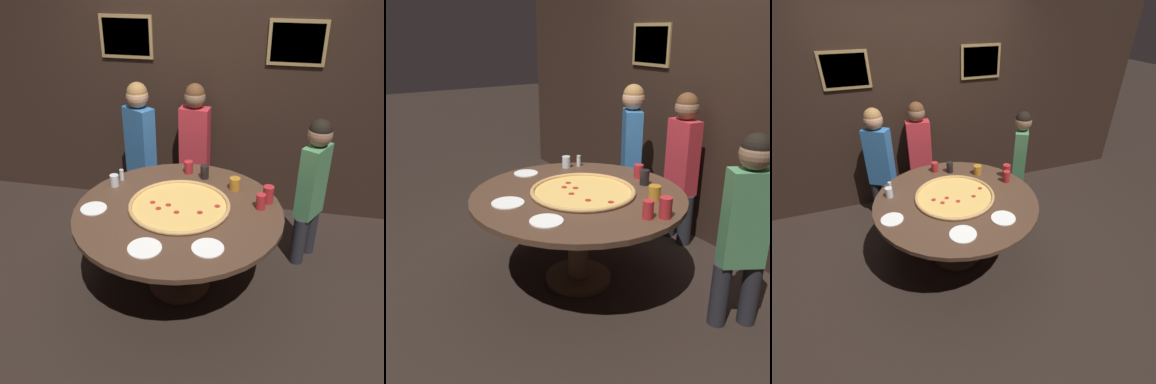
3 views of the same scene
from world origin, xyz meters
TOP-DOWN VIEW (x-y plane):
  - ground_plane at (0.00, 0.00)m, footprint 24.00×24.00m
  - back_wall at (0.00, 1.40)m, footprint 6.40×0.08m
  - dining_table at (0.00, 0.00)m, footprint 1.61×1.61m
  - giant_pizza at (0.00, 0.04)m, footprint 0.79×0.79m
  - drink_cup_far_right at (0.11, 0.55)m, footprint 0.07×0.07m
  - drink_cup_by_shaker at (-0.61, 0.27)m, footprint 0.07×0.07m
  - drink_cup_front_edge at (0.67, 0.24)m, footprint 0.08×0.08m
  - drink_cup_near_right at (0.39, 0.40)m, footprint 0.09×0.09m
  - drink_cup_beside_pizza at (0.62, 0.14)m, footprint 0.07×0.07m
  - drink_cup_near_left at (-0.04, 0.62)m, footprint 0.08×0.08m
  - white_plate_beside_cup at (0.30, -0.44)m, footprint 0.22×0.22m
  - white_plate_far_back at (-0.64, -0.12)m, footprint 0.20×0.20m
  - white_plate_left_side at (-0.11, -0.52)m, footprint 0.23×0.23m
  - condiment_shaker at (-0.58, 0.38)m, footprint 0.04×0.04m
  - diner_side_right at (-0.61, 1.01)m, footprint 0.37×0.29m
  - diner_side_left at (-0.10, 1.18)m, footprint 0.35×0.21m
  - diner_far_right at (1.03, 0.59)m, footprint 0.27×0.35m

SIDE VIEW (x-z plane):
  - ground_plane at x=0.00m, z-range 0.00..0.00m
  - dining_table at x=0.00m, z-range 0.24..0.98m
  - white_plate_beside_cup at x=0.30m, z-range 0.74..0.75m
  - white_plate_far_back at x=-0.64m, z-range 0.74..0.75m
  - white_plate_left_side at x=-0.11m, z-range 0.74..0.75m
  - giant_pizza at x=0.00m, z-range 0.74..0.77m
  - diner_far_right at x=1.03m, z-range 0.09..1.42m
  - diner_side_left at x=-0.10m, z-range 0.09..1.48m
  - condiment_shaker at x=-0.58m, z-range 0.74..0.84m
  - drink_cup_by_shaker at x=-0.61m, z-range 0.74..0.84m
  - drink_cup_near_right at x=0.39m, z-range 0.74..0.84m
  - drink_cup_near_left at x=-0.04m, z-range 0.74..0.85m
  - drink_cup_far_right at x=0.11m, z-range 0.74..0.86m
  - drink_cup_beside_pizza at x=0.62m, z-range 0.74..0.86m
  - diner_side_right at x=-0.61m, z-range 0.10..1.52m
  - drink_cup_front_edge at x=0.67m, z-range 0.74..0.88m
  - back_wall at x=0.00m, z-range 0.00..2.60m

